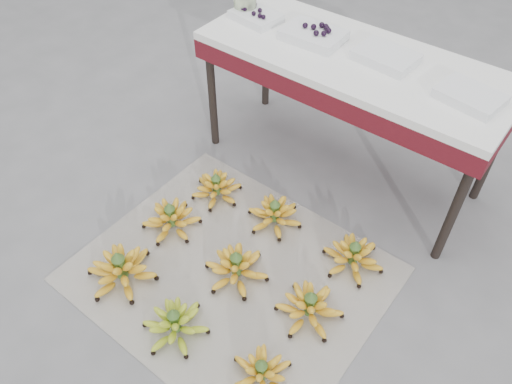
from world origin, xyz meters
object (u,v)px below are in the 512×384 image
Objects in this scene: bunch_front_left at (121,270)px; tray_right at (386,57)px; bunch_front_center at (175,324)px; vendor_table at (353,70)px; bunch_mid_center at (236,267)px; tray_left at (314,35)px; bunch_mid_left at (171,219)px; tray_far_right at (470,96)px; bunch_front_right at (261,373)px; bunch_mid_right at (310,307)px; newspaper_mat at (231,274)px; bunch_back_right at (353,256)px; tray_far_left at (256,16)px; bunch_back_left at (217,188)px; glass_jar at (245,0)px; bunch_back_center at (275,214)px.

bunch_front_left is 1.16× the size of tray_right.
bunch_front_center is 0.19× the size of vendor_table.
tray_left reaches higher than bunch_mid_center.
bunch_mid_left is 1.35× the size of tray_far_right.
bunch_mid_right is (-0.01, 0.33, 0.01)m from bunch_front_right.
tray_far_right is at bearing 57.92° from newspaper_mat.
bunch_back_right is at bearing -65.03° from tray_right.
bunch_back_right is at bearing -28.44° from tray_far_left.
bunch_front_right is at bearing -35.56° from bunch_mid_center.
vendor_table reaches higher than bunch_mid_right.
bunch_back_left is at bearing 153.39° from bunch_mid_right.
bunch_mid_left is at bearing -155.73° from bunch_back_right.
bunch_mid_left is 1.45× the size of tray_far_left.
tray_left reaches higher than bunch_front_right.
tray_left is (0.15, 0.55, 0.64)m from bunch_back_left.
tray_far_left reaches higher than bunch_front_left.
bunch_back_right is (0.79, 0.33, -0.00)m from bunch_mid_left.
bunch_mid_right is (0.38, 0.38, 0.00)m from bunch_front_center.
glass_jar is at bearing 179.12° from vendor_table.
bunch_mid_right is 0.80m from bunch_back_left.
vendor_table is (0.41, 0.84, 0.54)m from bunch_mid_left.
glass_jar reaches higher than bunch_front_center.
bunch_back_center is 0.84m from tray_left.
bunch_front_left is at bearing -97.14° from tray_left.
bunch_mid_center is 1.08× the size of bunch_back_right.
tray_far_left is at bearing 123.94° from bunch_mid_left.
bunch_front_right is 1.39m from tray_right.
tray_far_left is (-0.55, 0.86, 0.63)m from bunch_mid_center.
tray_left is at bearing 97.50° from bunch_front_center.
bunch_mid_center is at bearing -27.08° from bunch_back_left.
glass_jar is at bearing 124.55° from newspaper_mat.
tray_left is 1.04× the size of tray_far_right.
newspaper_mat is at bearing 37.72° from bunch_front_left.
vendor_table is at bearing 128.29° from bunch_back_right.
bunch_mid_center is at bearing -57.14° from tray_far_left.
bunch_back_left is 2.13× the size of glass_jar.
tray_far_right reaches higher than bunch_mid_center.
bunch_mid_right is at bearing 105.13° from bunch_front_right.
tray_right is (0.11, 0.90, 0.63)m from bunch_mid_center.
bunch_front_left is at bearing -77.14° from bunch_back_left.
bunch_front_left is at bearing -136.31° from bunch_mid_center.
bunch_mid_left is at bearing 170.50° from bunch_front_right.
bunch_back_center is 2.20× the size of glass_jar.
newspaper_mat is at bearing -55.45° from glass_jar.
bunch_mid_center reaches higher than bunch_front_right.
tray_far_left is at bearing 119.70° from bunch_back_left.
bunch_front_right is at bearing -69.70° from bunch_back_center.
bunch_back_right is (0.37, 0.36, -0.00)m from bunch_mid_center.
bunch_mid_center is at bearing -97.17° from tray_right.
tray_right is 1.93× the size of glass_jar.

